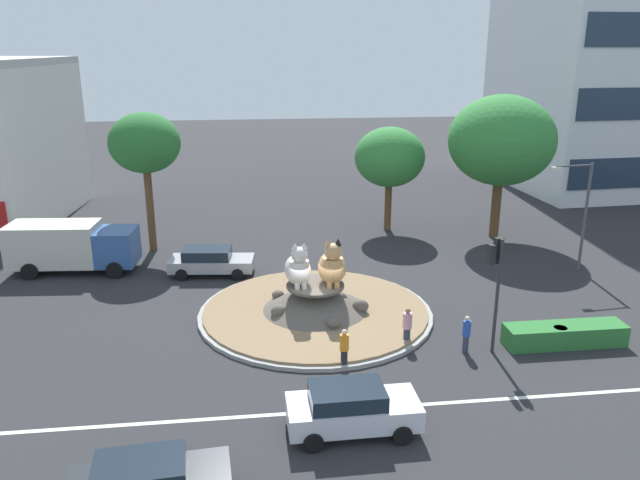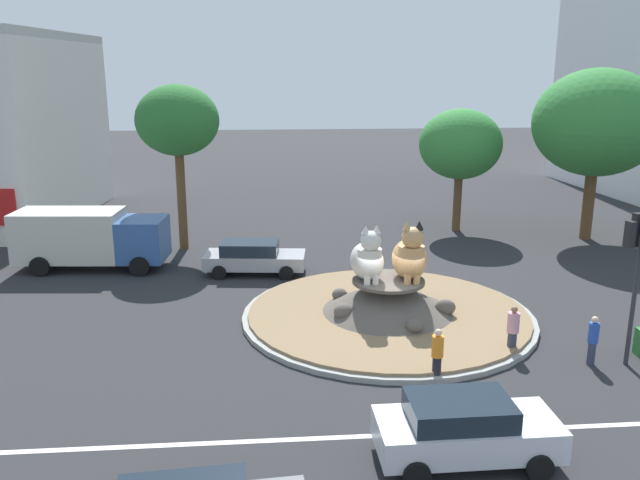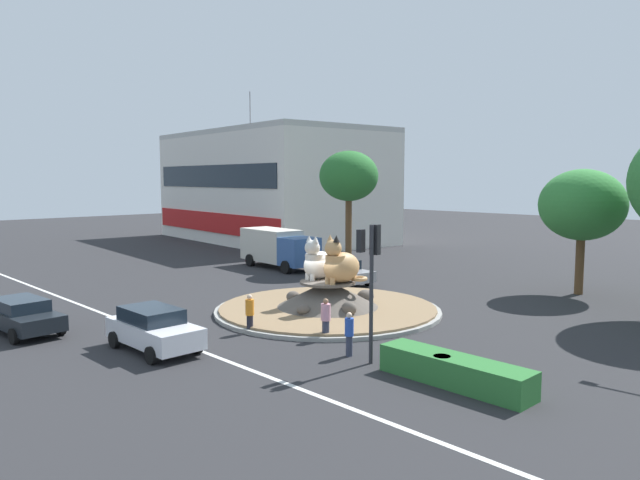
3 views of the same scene
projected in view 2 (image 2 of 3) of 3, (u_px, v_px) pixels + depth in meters
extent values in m
plane|color=#28282B|center=(387.00, 318.00, 24.68)|extent=(160.00, 160.00, 0.00)
cube|color=silver|center=(444.00, 433.00, 16.89)|extent=(112.00, 0.20, 0.01)
cylinder|color=gray|center=(387.00, 316.00, 24.65)|extent=(10.95, 10.95, 0.18)
cylinder|color=#846B4C|center=(388.00, 312.00, 24.62)|extent=(10.52, 10.52, 0.10)
cone|color=#564F47|center=(388.00, 295.00, 24.45)|extent=(4.91, 4.91, 1.25)
cylinder|color=#564F47|center=(388.00, 281.00, 24.31)|extent=(2.70, 2.70, 0.12)
ellipsoid|color=#564F47|center=(445.00, 308.00, 24.09)|extent=(0.77, 0.57, 0.62)
ellipsoid|color=#564F47|center=(396.00, 286.00, 26.46)|extent=(0.83, 0.86, 0.66)
ellipsoid|color=#564F47|center=(340.00, 294.00, 25.70)|extent=(0.60, 0.58, 0.48)
ellipsoid|color=#564F47|center=(344.00, 312.00, 23.72)|extent=(0.74, 0.66, 0.60)
ellipsoid|color=#564F47|center=(414.00, 326.00, 22.58)|extent=(0.58, 0.64, 0.47)
ellipsoid|color=silver|center=(367.00, 261.00, 24.23)|extent=(1.38, 1.99, 1.37)
cylinder|color=silver|center=(370.00, 260.00, 23.84)|extent=(0.97, 0.97, 0.85)
sphere|color=silver|center=(371.00, 241.00, 23.52)|extent=(0.75, 0.75, 0.75)
torus|color=silver|center=(369.00, 269.00, 25.16)|extent=(1.07, 1.07, 0.17)
cone|color=silver|center=(377.00, 229.00, 23.44)|extent=(0.34, 0.34, 0.31)
cone|color=silver|center=(366.00, 230.00, 23.37)|extent=(0.34, 0.34, 0.31)
cylinder|color=silver|center=(375.00, 280.00, 23.74)|extent=(0.24, 0.24, 0.34)
cylinder|color=silver|center=(367.00, 280.00, 23.69)|extent=(0.24, 0.24, 0.34)
ellipsoid|color=tan|center=(409.00, 259.00, 24.31)|extent=(1.37, 2.07, 1.46)
cylinder|color=tan|center=(411.00, 258.00, 23.88)|extent=(0.99, 0.99, 0.91)
sphere|color=tan|center=(413.00, 238.00, 23.54)|extent=(0.80, 0.80, 0.80)
torus|color=tan|center=(414.00, 268.00, 25.27)|extent=(1.00, 1.00, 0.18)
cone|color=black|center=(419.00, 225.00, 23.43)|extent=(0.34, 0.34, 0.33)
cone|color=tan|center=(407.00, 225.00, 23.41)|extent=(0.34, 0.34, 0.33)
cylinder|color=tan|center=(417.00, 279.00, 23.75)|extent=(0.26, 0.26, 0.37)
cylinder|color=tan|center=(408.00, 279.00, 23.74)|extent=(0.26, 0.26, 0.37)
cylinder|color=#2D2D33|center=(635.00, 292.00, 20.19)|extent=(0.14, 0.14, 4.89)
cube|color=black|center=(637.00, 230.00, 19.91)|extent=(0.36, 0.29, 1.05)
sphere|color=#360606|center=(637.00, 219.00, 19.91)|extent=(0.18, 0.18, 0.18)
sphere|color=orange|center=(636.00, 229.00, 19.99)|extent=(0.18, 0.18, 0.18)
sphere|color=black|center=(634.00, 239.00, 20.07)|extent=(0.18, 0.18, 0.18)
cube|color=black|center=(630.00, 234.00, 19.61)|extent=(0.24, 0.31, 0.80)
cylinder|color=brown|center=(182.00, 202.00, 33.67)|extent=(0.46, 0.46, 4.98)
ellipsoid|color=#286B2D|center=(177.00, 120.00, 32.61)|extent=(4.17, 4.17, 3.55)
cylinder|color=brown|center=(457.00, 204.00, 37.69)|extent=(0.47, 0.47, 3.16)
ellipsoid|color=#337F38|center=(460.00, 144.00, 36.81)|extent=(4.66, 4.66, 3.96)
cylinder|color=brown|center=(588.00, 206.00, 35.80)|extent=(0.61, 0.61, 3.69)
ellipsoid|color=#337F38|center=(597.00, 123.00, 34.65)|extent=(6.70, 6.70, 5.69)
cylinder|color=#33384C|center=(512.00, 343.00, 21.47)|extent=(0.29, 0.29, 0.78)
cylinder|color=pink|center=(513.00, 322.00, 21.28)|extent=(0.39, 0.39, 0.68)
sphere|color=#936B4C|center=(514.00, 309.00, 21.17)|extent=(0.22, 0.22, 0.22)
cylinder|color=black|center=(437.00, 368.00, 19.69)|extent=(0.27, 0.27, 0.76)
cylinder|color=orange|center=(438.00, 346.00, 19.51)|extent=(0.36, 0.36, 0.66)
sphere|color=beige|center=(438.00, 333.00, 19.40)|extent=(0.22, 0.22, 0.22)
cylinder|color=#33384C|center=(591.00, 353.00, 20.71)|extent=(0.25, 0.25, 0.76)
cylinder|color=#284CB2|center=(594.00, 333.00, 20.53)|extent=(0.33, 0.33, 0.66)
sphere|color=beige|center=(595.00, 320.00, 20.42)|extent=(0.22, 0.22, 0.22)
cube|color=#99999E|center=(255.00, 260.00, 29.93)|extent=(4.73, 2.33, 0.63)
cube|color=#19232D|center=(250.00, 248.00, 29.79)|extent=(2.71, 1.89, 0.56)
cylinder|color=black|center=(289.00, 261.00, 30.86)|extent=(0.66, 0.29, 0.64)
cylinder|color=black|center=(286.00, 273.00, 29.08)|extent=(0.66, 0.29, 0.64)
cylinder|color=black|center=(226.00, 261.00, 30.94)|extent=(0.66, 0.29, 0.64)
cylinder|color=black|center=(219.00, 272.00, 29.15)|extent=(0.66, 0.29, 0.64)
cube|color=silver|center=(467.00, 434.00, 15.55)|extent=(4.35, 1.90, 0.76)
cube|color=#19232D|center=(459.00, 410.00, 15.36)|extent=(2.44, 1.65, 0.53)
cylinder|color=black|center=(509.00, 425.00, 16.66)|extent=(0.64, 0.23, 0.64)
cylinder|color=black|center=(539.00, 467.00, 14.89)|extent=(0.64, 0.23, 0.64)
cylinder|color=black|center=(399.00, 431.00, 16.40)|extent=(0.64, 0.23, 0.64)
cylinder|color=black|center=(417.00, 474.00, 14.62)|extent=(0.64, 0.23, 0.64)
cube|color=#335693|center=(143.00, 239.00, 30.51)|extent=(2.23, 2.53, 1.95)
cube|color=beige|center=(70.00, 235.00, 30.46)|extent=(4.96, 2.75, 2.32)
cylinder|color=black|center=(152.00, 252.00, 31.91)|extent=(0.92, 0.37, 0.90)
cylinder|color=black|center=(140.00, 266.00, 29.61)|extent=(0.92, 0.37, 0.90)
cylinder|color=black|center=(60.00, 252.00, 31.90)|extent=(0.92, 0.37, 0.90)
cylinder|color=black|center=(40.00, 266.00, 29.60)|extent=(0.92, 0.37, 0.90)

